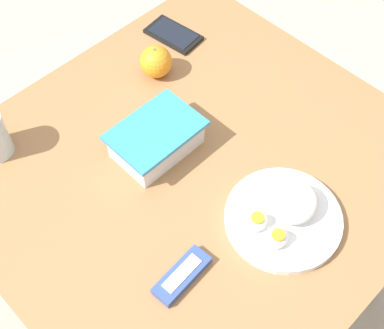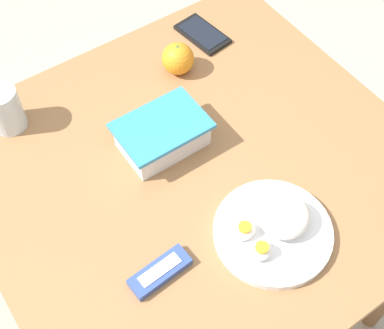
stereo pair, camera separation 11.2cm
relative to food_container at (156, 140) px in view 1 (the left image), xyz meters
The scene contains 7 objects.
ground_plane 0.79m from the food_container, 70.30° to the right, with size 10.00×10.00×0.00m, color #B2A899.
table 0.16m from the food_container, 70.30° to the right, with size 0.93×0.89×0.75m.
food_container is the anchor object (origin of this frame).
orange_fruit 0.23m from the food_container, 47.61° to the left, with size 0.08×0.08×0.08m.
rice_plate 0.32m from the food_container, 78.64° to the right, with size 0.24×0.24×0.07m.
candy_bar 0.31m from the food_container, 123.71° to the right, with size 0.13×0.05×0.02m.
cell_phone 0.37m from the food_container, 40.77° to the left, with size 0.09×0.15×0.01m.
Camera 1 is at (-0.47, -0.46, 1.70)m, focal length 50.00 mm.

